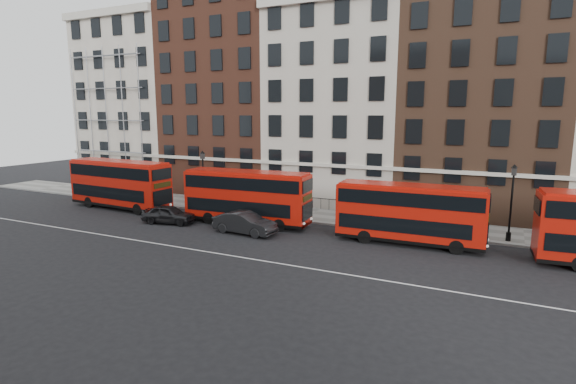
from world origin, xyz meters
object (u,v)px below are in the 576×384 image
at_px(bus_b, 247,196).
at_px(car_front, 245,223).
at_px(bus_c, 409,213).
at_px(car_rear, 169,214).
at_px(bus_a, 120,183).

distance_m(bus_b, car_front, 3.22).
bearing_deg(bus_b, car_front, -65.57).
bearing_deg(bus_c, car_rear, -173.99).
bearing_deg(car_front, bus_c, -73.88).
bearing_deg(bus_c, bus_b, 178.38).
bearing_deg(bus_a, car_rear, -14.35).
distance_m(bus_b, car_rear, 6.57).
xyz_separation_m(bus_a, car_front, (15.06, -2.52, -1.60)).
bearing_deg(bus_a, bus_c, 3.35).
bearing_deg(bus_c, car_front, -169.25).
height_order(bus_b, car_rear, bus_b).
bearing_deg(car_front, bus_b, 31.80).
height_order(bus_a, car_rear, bus_a).
height_order(bus_c, car_front, bus_c).
xyz_separation_m(bus_c, car_front, (-11.46, -2.51, -1.40)).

